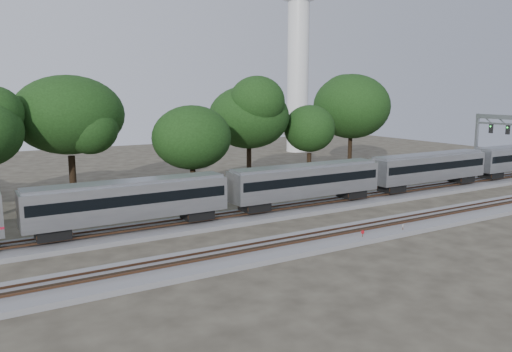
{
  "coord_description": "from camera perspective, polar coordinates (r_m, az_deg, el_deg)",
  "views": [
    {
      "loc": [
        -21.97,
        -35.67,
        12.34
      ],
      "look_at": [
        2.12,
        5.0,
        4.37
      ],
      "focal_mm": 35.0,
      "sensor_mm": 36.0,
      "label": 1
    }
  ],
  "objects": [
    {
      "name": "train",
      "position": [
        65.56,
        19.24,
        1.03
      ],
      "size": [
        128.37,
        3.13,
        4.61
      ],
      "color": "silver",
      "rests_on": "ground"
    },
    {
      "name": "tree_5",
      "position": [
        66.28,
        -0.82,
        6.73
      ],
      "size": [
        9.23,
        9.23,
        13.01
      ],
      "color": "black",
      "rests_on": "ground"
    },
    {
      "name": "ground",
      "position": [
        43.67,
        0.96,
        -6.85
      ],
      "size": [
        160.0,
        160.0,
        0.0
      ],
      "primitive_type": "plane",
      "color": "#383328",
      "rests_on": "ground"
    },
    {
      "name": "tree_4",
      "position": [
        55.97,
        -7.32,
        4.37
      ],
      "size": [
        7.49,
        7.49,
        10.56
      ],
      "color": "black",
      "rests_on": "ground"
    },
    {
      "name": "signal_gantry",
      "position": [
        76.22,
        26.13,
        4.41
      ],
      "size": [
        0.65,
        7.65,
        9.3
      ],
      "color": "gray",
      "rests_on": "ground"
    },
    {
      "name": "switch_stand_white",
      "position": [
        45.79,
        16.44,
        -5.71
      ],
      "size": [
        0.28,
        0.14,
        0.91
      ],
      "rotation": [
        0.0,
        0.0,
        0.4
      ],
      "color": "#512D19",
      "rests_on": "ground"
    },
    {
      "name": "tree_6",
      "position": [
        69.39,
        6.15,
        5.39
      ],
      "size": [
        7.5,
        7.5,
        10.57
      ],
      "color": "black",
      "rests_on": "ground"
    },
    {
      "name": "switch_stand_red",
      "position": [
        42.77,
        12.09,
        -6.55
      ],
      "size": [
        0.31,
        0.08,
        0.97
      ],
      "rotation": [
        0.0,
        0.0,
        -0.15
      ],
      "color": "#512D19",
      "rests_on": "ground"
    },
    {
      "name": "track_far",
      "position": [
        48.65,
        -2.76,
        -4.89
      ],
      "size": [
        160.0,
        5.0,
        0.73
      ],
      "color": "slate",
      "rests_on": "ground"
    },
    {
      "name": "switch_lever",
      "position": [
        44.4,
        13.39,
        -6.64
      ],
      "size": [
        0.54,
        0.38,
        0.3
      ],
      "primitive_type": "cube",
      "rotation": [
        0.0,
        0.0,
        0.18
      ],
      "color": "#512D19",
      "rests_on": "ground"
    },
    {
      "name": "track_near",
      "position": [
        40.41,
        3.96,
        -7.93
      ],
      "size": [
        160.0,
        5.0,
        0.73
      ],
      "color": "slate",
      "rests_on": "ground"
    },
    {
      "name": "tree_3",
      "position": [
        59.11,
        -20.6,
        6.54
      ],
      "size": [
        10.01,
        10.01,
        14.11
      ],
      "color": "black",
      "rests_on": "ground"
    },
    {
      "name": "tree_7",
      "position": [
        78.45,
        10.83,
        7.81
      ],
      "size": [
        10.34,
        10.34,
        14.58
      ],
      "color": "black",
      "rests_on": "ground"
    }
  ]
}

